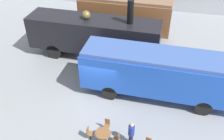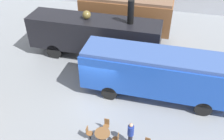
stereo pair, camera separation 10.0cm
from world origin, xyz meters
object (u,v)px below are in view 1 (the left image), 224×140
object	(u,v)px
passenger_coach_wooden	(125,13)
steam_locomotive	(94,34)
cafe_table_mid	(103,135)
visitor_person	(131,133)
streamlined_locomotive	(172,73)

from	to	relation	value
passenger_coach_wooden	steam_locomotive	bearing A→B (deg)	-113.14
cafe_table_mid	visitor_person	distance (m)	1.55
passenger_coach_wooden	visitor_person	bearing A→B (deg)	-76.91
streamlined_locomotive	visitor_person	size ratio (longest dim) A/B	7.49
passenger_coach_wooden	cafe_table_mid	xyz separation A→B (m)	(1.27, -12.17, -1.72)
cafe_table_mid	visitor_person	bearing A→B (deg)	9.58
passenger_coach_wooden	visitor_person	xyz separation A→B (m)	(2.77, -11.91, -1.43)
passenger_coach_wooden	streamlined_locomotive	size ratio (longest dim) A/B	0.68
streamlined_locomotive	cafe_table_mid	world-z (taller)	streamlined_locomotive
streamlined_locomotive	steam_locomotive	bearing A→B (deg)	149.82
passenger_coach_wooden	cafe_table_mid	size ratio (longest dim) A/B	9.42
passenger_coach_wooden	steam_locomotive	size ratio (longest dim) A/B	0.78
passenger_coach_wooden	visitor_person	distance (m)	12.31
passenger_coach_wooden	steam_locomotive	xyz separation A→B (m)	(-1.70, -3.99, -0.23)
streamlined_locomotive	cafe_table_mid	bearing A→B (deg)	-125.46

